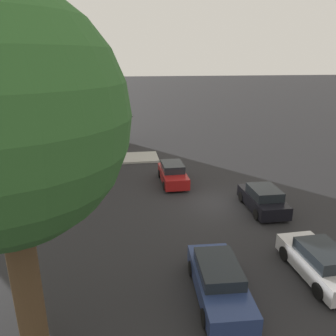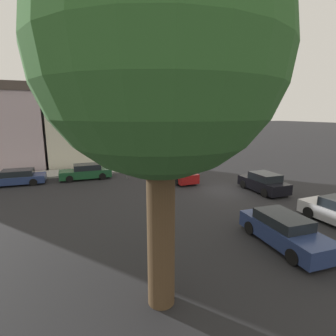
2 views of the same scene
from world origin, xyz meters
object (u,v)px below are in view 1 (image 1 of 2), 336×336
(crossing_car_1, at_px, (173,174))
(crossing_car_3, at_px, (320,262))
(crossing_car_0, at_px, (263,199))
(parked_car_0, at_px, (72,164))
(traffic_signal, at_px, (118,135))
(crossing_car_2, at_px, (219,281))

(crossing_car_1, bearing_deg, crossing_car_3, 19.92)
(crossing_car_0, height_order, parked_car_0, crossing_car_0)
(traffic_signal, height_order, parked_car_0, traffic_signal)
(crossing_car_0, distance_m, crossing_car_2, 8.58)
(crossing_car_3, xyz_separation_m, parked_car_0, (15.50, 12.13, -0.03))
(crossing_car_2, bearing_deg, traffic_signal, -162.70)
(traffic_signal, relative_size, parked_car_0, 1.15)
(crossing_car_0, bearing_deg, crossing_car_2, 145.66)
(crossing_car_1, distance_m, crossing_car_3, 12.56)
(crossing_car_1, height_order, crossing_car_2, crossing_car_1)
(crossing_car_0, xyz_separation_m, crossing_car_1, (5.29, 4.70, 0.01))
(crossing_car_1, distance_m, crossing_car_2, 12.34)
(crossing_car_3, bearing_deg, traffic_signal, 29.08)
(crossing_car_2, bearing_deg, crossing_car_0, 148.01)
(traffic_signal, xyz_separation_m, crossing_car_0, (-7.36, -8.62, -2.63))
(parked_car_0, bearing_deg, traffic_signal, 156.61)
(crossing_car_1, xyz_separation_m, crossing_car_3, (-11.76, -4.40, -0.02))
(traffic_signal, xyz_separation_m, crossing_car_2, (-14.41, -3.74, -2.65))
(crossing_car_0, bearing_deg, parked_car_0, 54.41)
(traffic_signal, height_order, crossing_car_2, traffic_signal)
(crossing_car_0, bearing_deg, crossing_car_3, 177.69)
(crossing_car_1, bearing_deg, parked_car_0, -116.38)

